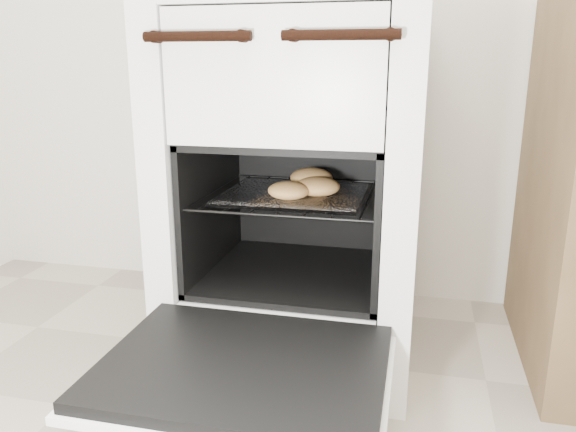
{
  "coord_description": "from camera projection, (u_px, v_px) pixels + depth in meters",
  "views": [
    {
      "loc": [
        0.13,
        -0.34,
        0.8
      ],
      "look_at": [
        -0.18,
        0.99,
        0.43
      ],
      "focal_mm": 35.0,
      "sensor_mm": 36.0,
      "label": 1
    }
  ],
  "objects": [
    {
      "name": "baked_rolls",
      "position": [
        308.0,
        184.0,
        1.45
      ],
      "size": [
        0.2,
        0.28,
        0.05
      ],
      "color": "tan",
      "rests_on": "foil_sheet"
    },
    {
      "name": "foil_sheet",
      "position": [
        294.0,
        194.0,
        1.46
      ],
      "size": [
        0.36,
        0.32,
        0.01
      ],
      "primitive_type": "cube",
      "color": "white",
      "rests_on": "oven_rack"
    },
    {
      "name": "stove",
      "position": [
        301.0,
        183.0,
        1.54
      ],
      "size": [
        0.64,
        0.71,
        0.98
      ],
      "color": "silver",
      "rests_on": "ground"
    },
    {
      "name": "oven_rack",
      "position": [
        295.0,
        195.0,
        1.48
      ],
      "size": [
        0.46,
        0.45,
        0.01
      ],
      "color": "black",
      "rests_on": "stove"
    },
    {
      "name": "oven_door",
      "position": [
        244.0,
        369.0,
        1.11
      ],
      "size": [
        0.57,
        0.45,
        0.04
      ],
      "color": "black",
      "rests_on": "stove"
    }
  ]
}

